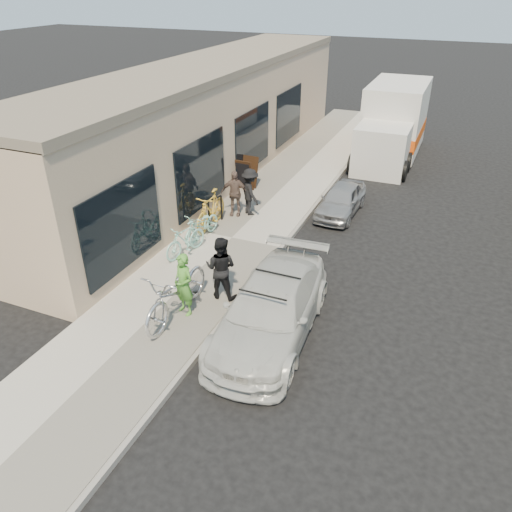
% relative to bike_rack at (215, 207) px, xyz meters
% --- Properties ---
extents(ground, '(120.00, 120.00, 0.00)m').
position_rel_bike_rack_xyz_m(ground, '(2.92, -3.75, -0.66)').
color(ground, black).
rests_on(ground, ground).
extents(sidewalk, '(3.00, 34.00, 0.15)m').
position_rel_bike_rack_xyz_m(sidewalk, '(0.92, -0.75, -0.58)').
color(sidewalk, '#A59F95').
rests_on(sidewalk, ground).
extents(curb, '(0.12, 34.00, 0.13)m').
position_rel_bike_rack_xyz_m(curb, '(2.47, -0.75, -0.59)').
color(curb, gray).
rests_on(curb, ground).
extents(storefront, '(3.60, 20.00, 4.22)m').
position_rel_bike_rack_xyz_m(storefront, '(-2.32, 4.24, 1.47)').
color(storefront, tan).
rests_on(storefront, ground).
extents(bike_rack, '(0.23, 0.57, 0.84)m').
position_rel_bike_rack_xyz_m(bike_rack, '(0.00, 0.00, 0.00)').
color(bike_rack, black).
rests_on(bike_rack, sidewalk).
extents(sandwich_board, '(0.72, 0.73, 1.12)m').
position_rel_bike_rack_xyz_m(sandwich_board, '(-0.28, 3.00, 0.07)').
color(sandwich_board, black).
rests_on(sandwich_board, sidewalk).
extents(sedan_white, '(2.13, 4.64, 1.35)m').
position_rel_bike_rack_xyz_m(sedan_white, '(3.58, -4.35, 0.00)').
color(sedan_white, beige).
rests_on(sedan_white, ground).
extents(sedan_silver, '(1.26, 2.93, 0.99)m').
position_rel_bike_rack_xyz_m(sedan_silver, '(3.37, 2.51, -0.16)').
color(sedan_silver, '#95969A').
rests_on(sedan_silver, ground).
extents(moving_truck, '(2.35, 6.11, 2.99)m').
position_rel_bike_rack_xyz_m(moving_truck, '(3.78, 9.33, 0.67)').
color(moving_truck, silver).
rests_on(moving_truck, ground).
extents(tandem_bike, '(0.88, 2.45, 1.29)m').
position_rel_bike_rack_xyz_m(tandem_bike, '(1.48, -4.73, 0.14)').
color(tandem_bike, silver).
rests_on(tandem_bike, sidewalk).
extents(woman_rider, '(0.64, 0.53, 1.51)m').
position_rel_bike_rack_xyz_m(woman_rider, '(1.56, -4.56, 0.25)').
color(woman_rider, '#4B9331').
rests_on(woman_rider, sidewalk).
extents(man_standing, '(0.82, 0.66, 1.58)m').
position_rel_bike_rack_xyz_m(man_standing, '(2.02, -3.63, 0.28)').
color(man_standing, black).
rests_on(man_standing, sidewalk).
extents(cruiser_bike_a, '(0.76, 1.58, 0.92)m').
position_rel_bike_rack_xyz_m(cruiser_bike_a, '(0.19, -2.16, -0.05)').
color(cruiser_bike_a, '#8CD1C1').
rests_on(cruiser_bike_a, sidewalk).
extents(cruiser_bike_b, '(0.74, 1.67, 0.85)m').
position_rel_bike_rack_xyz_m(cruiser_bike_b, '(0.15, -1.13, -0.08)').
color(cruiser_bike_b, '#8CD1C1').
rests_on(cruiser_bike_b, sidewalk).
extents(cruiser_bike_c, '(0.58, 1.90, 1.13)m').
position_rel_bike_rack_xyz_m(cruiser_bike_c, '(0.03, -0.33, 0.06)').
color(cruiser_bike_c, gold).
rests_on(cruiser_bike_c, sidewalk).
extents(bystander_a, '(1.11, 1.08, 1.52)m').
position_rel_bike_rack_xyz_m(bystander_a, '(0.74, 1.02, 0.25)').
color(bystander_a, black).
rests_on(bystander_a, sidewalk).
extents(bystander_b, '(0.93, 0.59, 1.48)m').
position_rel_bike_rack_xyz_m(bystander_b, '(0.31, 0.77, 0.23)').
color(bystander_b, brown).
rests_on(bystander_b, sidewalk).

